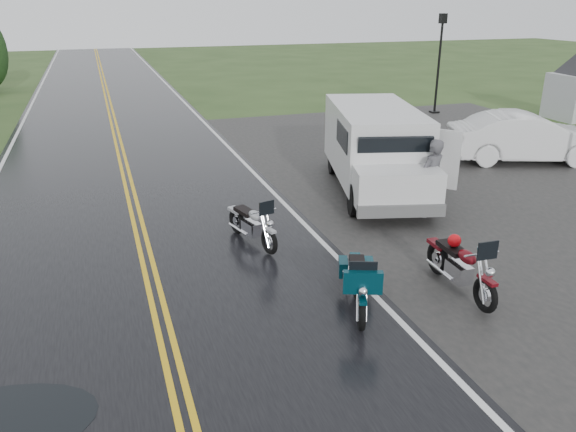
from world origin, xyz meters
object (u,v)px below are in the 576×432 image
object	(u,v)px
sedan_white	(526,138)
lamp_post_far_right	(439,64)
motorcycle_red	(487,282)
motorcycle_teal	(362,300)
van_white	(356,171)
motorcycle_silver	(269,231)
person_at_van	(431,180)

from	to	relation	value
sedan_white	lamp_post_far_right	distance (m)	8.86
motorcycle_red	sedan_white	xyz separation A→B (m)	(7.43, 7.82, 0.18)
sedan_white	lamp_post_far_right	xyz separation A→B (m)	(2.00, 8.51, 1.48)
motorcycle_teal	van_white	bearing A→B (deg)	87.09
motorcycle_silver	person_at_van	xyz separation A→B (m)	(4.45, 0.94, 0.41)
van_white	lamp_post_far_right	size ratio (longest dim) A/B	1.32
person_at_van	sedan_white	size ratio (longest dim) A/B	0.40
motorcycle_teal	person_at_van	distance (m)	5.74
motorcycle_silver	van_white	distance (m)	3.21
lamp_post_far_right	motorcycle_teal	bearing A→B (deg)	-125.89
motorcycle_red	van_white	world-z (taller)	van_white
person_at_van	motorcycle_silver	bearing A→B (deg)	-7.70
van_white	sedan_white	size ratio (longest dim) A/B	1.23
lamp_post_far_right	motorcycle_silver	bearing A→B (deg)	-133.56
motorcycle_teal	lamp_post_far_right	size ratio (longest dim) A/B	0.43
motorcycle_red	motorcycle_teal	distance (m)	2.25
person_at_van	van_white	bearing A→B (deg)	-40.12
motorcycle_silver	van_white	size ratio (longest dim) A/B	0.32
motorcycle_red	motorcycle_teal	size ratio (longest dim) A/B	1.07
person_at_van	motorcycle_teal	bearing A→B (deg)	27.66
van_white	person_at_van	size ratio (longest dim) A/B	3.08
motorcycle_red	motorcycle_silver	size ratio (longest dim) A/B	1.10
motorcycle_red	sedan_white	bearing A→B (deg)	48.50
motorcycle_red	motorcycle_silver	xyz separation A→B (m)	(-2.81, 3.45, -0.06)
person_at_van	sedan_white	xyz separation A→B (m)	(5.79, 3.43, -0.17)
sedan_white	lamp_post_far_right	bearing A→B (deg)	6.11
motorcycle_red	sedan_white	size ratio (longest dim) A/B	0.43
motorcycle_teal	motorcycle_silver	xyz separation A→B (m)	(-0.56, 3.26, -0.02)
motorcycle_teal	person_at_van	xyz separation A→B (m)	(3.89, 4.20, 0.39)
motorcycle_silver	lamp_post_far_right	xyz separation A→B (m)	(12.24, 12.88, 1.72)
motorcycle_silver	van_white	world-z (taller)	van_white
motorcycle_red	van_white	bearing A→B (deg)	93.03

